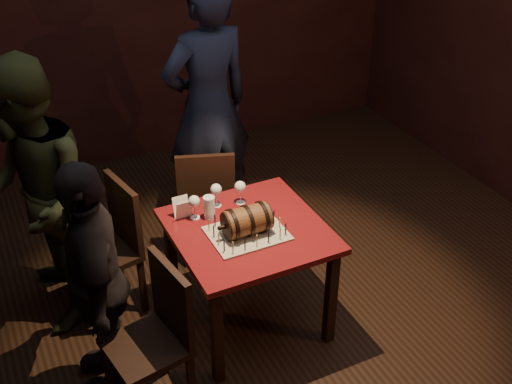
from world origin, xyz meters
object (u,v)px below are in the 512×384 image
wine_glass_right (240,188)px  person_left_rear (35,200)px  person_back (208,108)px  pint_of_ale (209,208)px  pub_table (248,243)px  person_left_front (96,280)px  wine_glass_mid (216,190)px  chair_back (206,199)px  chair_left_front (158,331)px  barrel_cake (247,221)px  wine_glass_left (194,202)px  chair_left_rear (113,241)px

wine_glass_right → person_left_rear: 1.25m
person_back → pint_of_ale: bearing=59.8°
pub_table → person_left_front: (-0.95, -0.06, 0.10)m
wine_glass_mid → chair_back: 0.56m
wine_glass_right → person_left_front: size_ratio=0.11×
chair_left_front → person_back: (0.96, 1.58, 0.47)m
wine_glass_mid → person_left_front: 0.95m
wine_glass_right → person_left_rear: person_left_rear is taller
chair_back → pub_table: bearing=-91.7°
person_left_rear → wine_glass_mid: bearing=76.3°
barrel_cake → person_left_rear: person_left_rear is taller
wine_glass_left → person_left_front: bearing=-156.6°
chair_left_rear → chair_left_front: 0.91m
chair_left_front → wine_glass_mid: bearing=46.4°
person_back → person_left_front: 1.77m
pub_table → person_left_rear: person_left_rear is taller
wine_glass_mid → person_back: size_ratio=0.08×
chair_left_front → wine_glass_right: bearing=38.8°
barrel_cake → chair_back: 0.86m
wine_glass_mid → barrel_cake: bearing=-83.4°
pub_table → wine_glass_left: (-0.25, 0.24, 0.23)m
chair_back → chair_left_front: size_ratio=1.00×
person_back → person_left_rear: bearing=14.8°
pint_of_ale → wine_glass_right: bearing=15.3°
wine_glass_mid → chair_left_front: chair_left_front is taller
barrel_cake → chair_back: bearing=86.0°
barrel_cake → chair_left_rear: bearing=138.5°
chair_back → person_left_rear: bearing=-175.0°
barrel_cake → person_left_front: size_ratio=0.22×
wine_glass_left → wine_glass_mid: bearing=21.3°
person_left_front → person_back: bearing=147.4°
chair_left_rear → barrel_cake: bearing=-41.5°
wine_glass_left → chair_left_rear: size_ratio=0.17×
barrel_cake → wine_glass_right: barrel_cake is taller
chair_left_rear → person_left_rear: size_ratio=0.52×
person_left_front → person_left_rear: bearing=-155.8°
person_back → person_left_front: size_ratio=1.34×
pub_table → wine_glass_right: (0.07, 0.27, 0.23)m
wine_glass_left → person_left_front: (-0.70, -0.30, -0.13)m
wine_glass_right → pint_of_ale: wine_glass_right is taller
person_back → wine_glass_left: bearing=55.1°
wine_glass_left → chair_left_front: (-0.46, -0.60, -0.35)m
wine_glass_left → chair_back: 0.67m
pint_of_ale → chair_back: size_ratio=0.16×
barrel_cake → pint_of_ale: (-0.13, 0.26, -0.03)m
chair_back → chair_left_rear: 0.76m
barrel_cake → pint_of_ale: size_ratio=2.19×
pub_table → chair_back: size_ratio=0.97×
wine_glass_left → chair_left_rear: bearing=146.5°
barrel_cake → wine_glass_right: bearing=71.8°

